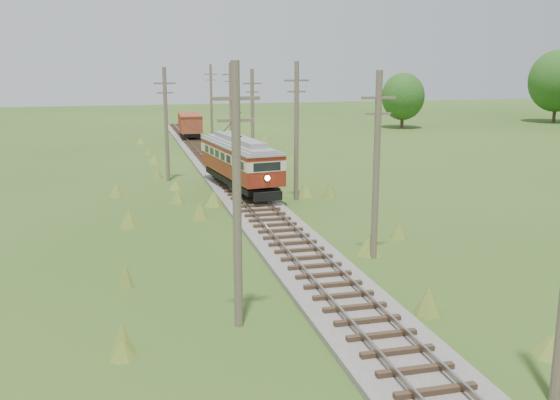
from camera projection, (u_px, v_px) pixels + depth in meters
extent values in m
cube|color=#605B54|center=(240.00, 192.00, 43.41)|extent=(3.60, 96.00, 0.25)
cube|color=#726659|center=(230.00, 187.00, 43.16)|extent=(0.08, 96.00, 0.17)
cube|color=#726659|center=(250.00, 186.00, 43.51)|extent=(0.08, 96.00, 0.17)
cube|color=#2D2116|center=(240.00, 189.00, 43.37)|extent=(2.40, 96.00, 0.16)
cube|color=black|center=(240.00, 179.00, 43.34)|extent=(3.43, 10.21, 0.41)
cube|color=maroon|center=(240.00, 166.00, 43.14)|extent=(3.92, 11.13, 1.00)
cube|color=beige|center=(239.00, 155.00, 42.96)|extent=(3.95, 11.18, 0.64)
cube|color=black|center=(239.00, 155.00, 42.96)|extent=(3.91, 10.70, 0.50)
cube|color=maroon|center=(239.00, 148.00, 42.87)|extent=(3.92, 11.13, 0.27)
cube|color=gray|center=(239.00, 144.00, 42.80)|extent=(3.98, 11.24, 0.34)
cube|color=gray|center=(239.00, 139.00, 42.74)|extent=(2.18, 8.25, 0.36)
sphere|color=#FFF2BF|center=(267.00, 178.00, 38.10)|extent=(0.33, 0.33, 0.33)
cylinder|color=black|center=(232.00, 122.00, 44.00)|extent=(0.60, 4.20, 1.75)
cylinder|color=black|center=(250.00, 192.00, 39.36)|extent=(0.20, 0.73, 0.73)
cylinder|color=black|center=(270.00, 190.00, 39.85)|extent=(0.20, 0.73, 0.73)
cylinder|color=black|center=(214.00, 171.00, 46.84)|extent=(0.20, 0.73, 0.73)
cylinder|color=black|center=(231.00, 170.00, 47.33)|extent=(0.20, 0.73, 0.73)
cube|color=black|center=(190.00, 132.00, 73.08)|extent=(2.22, 6.72, 0.46)
cube|color=maroon|center=(190.00, 123.00, 72.83)|extent=(2.73, 7.47, 1.84)
cube|color=maroon|center=(190.00, 114.00, 72.62)|extent=(2.79, 7.62, 0.11)
cylinder|color=black|center=(185.00, 134.00, 70.82)|extent=(0.14, 0.74, 0.74)
cylinder|color=black|center=(198.00, 134.00, 71.09)|extent=(0.14, 0.74, 0.74)
cylinder|color=black|center=(183.00, 130.00, 75.05)|extent=(0.14, 0.74, 0.74)
cylinder|color=black|center=(195.00, 130.00, 75.32)|extent=(0.14, 0.74, 0.74)
cone|color=gray|center=(255.00, 154.00, 57.38)|extent=(3.58, 3.58, 1.34)
cone|color=gray|center=(267.00, 158.00, 56.59)|extent=(2.01, 2.01, 0.78)
cylinder|color=brown|center=(376.00, 167.00, 28.17)|extent=(0.30, 0.30, 8.60)
cube|color=brown|center=(379.00, 98.00, 27.50)|extent=(1.60, 0.12, 0.12)
cube|color=brown|center=(378.00, 114.00, 27.65)|extent=(1.20, 0.10, 0.10)
cylinder|color=brown|center=(296.00, 132.00, 40.40)|extent=(0.30, 0.30, 9.00)
cube|color=brown|center=(297.00, 80.00, 39.69)|extent=(1.60, 0.12, 0.12)
cube|color=brown|center=(297.00, 92.00, 39.84)|extent=(1.20, 0.10, 0.10)
cylinder|color=brown|center=(252.00, 119.00, 52.72)|extent=(0.30, 0.30, 8.40)
cube|color=brown|center=(252.00, 83.00, 52.07)|extent=(1.60, 0.12, 0.12)
cube|color=brown|center=(252.00, 92.00, 52.22)|extent=(1.20, 0.10, 0.10)
cylinder|color=brown|center=(231.00, 106.00, 65.06)|extent=(0.30, 0.30, 8.90)
cube|color=brown|center=(230.00, 74.00, 64.36)|extent=(1.60, 0.12, 0.12)
cube|color=brown|center=(230.00, 81.00, 64.51)|extent=(1.20, 0.10, 0.10)
cylinder|color=brown|center=(211.00, 100.00, 77.34)|extent=(0.30, 0.30, 8.70)
cube|color=brown|center=(211.00, 74.00, 76.66)|extent=(1.60, 0.12, 0.12)
cube|color=brown|center=(211.00, 80.00, 76.81)|extent=(1.20, 0.10, 0.10)
cylinder|color=brown|center=(237.00, 199.00, 20.64)|extent=(0.30, 0.30, 9.00)
cube|color=brown|center=(235.00, 98.00, 19.93)|extent=(1.60, 0.12, 0.12)
cube|color=brown|center=(236.00, 120.00, 20.08)|extent=(1.20, 0.10, 0.10)
cylinder|color=brown|center=(166.00, 125.00, 47.11)|extent=(0.30, 0.30, 8.60)
cube|color=brown|center=(165.00, 83.00, 46.44)|extent=(1.60, 0.12, 0.12)
cube|color=brown|center=(165.00, 93.00, 46.59)|extent=(1.20, 0.10, 0.10)
cylinder|color=#38281C|center=(555.00, 110.00, 94.37)|extent=(0.50, 0.50, 3.60)
ellipsoid|color=#1C4A16|center=(557.00, 81.00, 93.42)|extent=(8.40, 8.40, 9.24)
cylinder|color=#38281C|center=(402.00, 119.00, 86.34)|extent=(0.50, 0.50, 2.52)
ellipsoid|color=#1C4A16|center=(403.00, 96.00, 85.68)|extent=(5.88, 5.88, 6.47)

